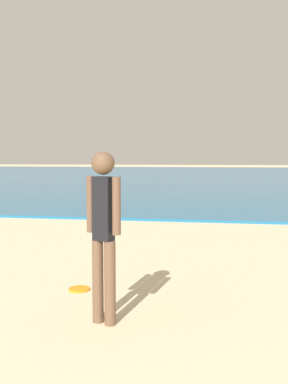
% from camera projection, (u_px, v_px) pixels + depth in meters
% --- Properties ---
extents(water, '(160.00, 60.00, 0.06)m').
position_uv_depth(water, '(204.00, 174.00, 39.83)').
color(water, '#1E6B9E').
rests_on(water, ground).
extents(person_standing, '(0.34, 0.21, 1.56)m').
position_uv_depth(person_standing, '(104.00, 227.00, 3.91)').
color(person_standing, brown).
rests_on(person_standing, ground).
extents(frisbee, '(0.24, 0.24, 0.03)m').
position_uv_depth(frisbee, '(79.00, 289.00, 4.97)').
color(frisbee, orange).
rests_on(frisbee, ground).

